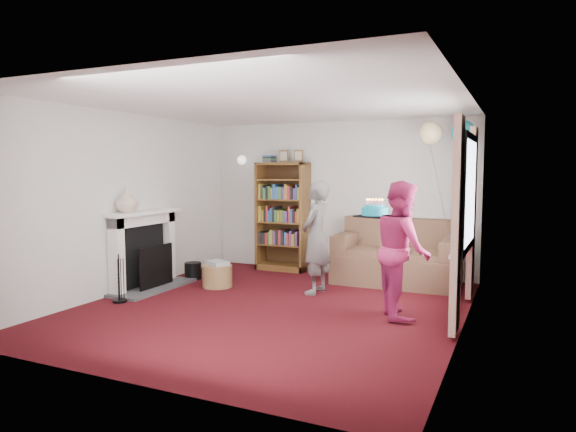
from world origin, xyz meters
The scene contains 16 objects.
ground centered at (0.00, 0.00, 0.00)m, with size 5.00×5.00×0.00m, color black.
wall_back centered at (0.00, 2.51, 1.25)m, with size 4.50×0.02×2.50m, color silver.
wall_left centered at (-2.26, 0.00, 1.25)m, with size 0.02×5.00×2.50m, color silver.
wall_right centered at (2.26, 0.00, 1.25)m, with size 0.02×5.00×2.50m, color silver.
ceiling centered at (0.00, 0.00, 2.50)m, with size 4.50×5.00×0.01m, color white.
fireplace centered at (-2.09, 0.19, 0.51)m, with size 0.55×1.80×1.12m.
window_bay centered at (2.21, 0.60, 1.20)m, with size 0.14×2.02×2.20m.
wall_sconce centered at (-1.75, 2.36, 1.88)m, with size 0.16×0.23×0.16m.
bookcase centered at (-0.91, 2.30, 0.90)m, with size 0.87×0.42×2.04m.
sofa centered at (1.11, 2.07, 0.36)m, with size 1.81×0.96×0.96m.
wicker_basket centered at (-1.22, 0.69, 0.18)m, with size 0.43×0.43×0.39m.
person_striped centered at (0.22, 0.94, 0.78)m, with size 0.57×0.37×1.56m, color black.
person_magenta centered at (1.55, 0.31, 0.79)m, with size 0.77×0.60×1.59m, color #AC2259.
birthday_cake centered at (1.14, 0.58, 1.20)m, with size 0.39×0.39×0.22m.
balloons centered at (1.80, 1.88, 2.22)m, with size 0.77×0.33×1.70m.
mantel_vase centered at (-2.12, -0.15, 1.29)m, with size 0.32×0.32×0.33m, color beige.
Camera 1 is at (2.79, -5.58, 1.71)m, focal length 32.00 mm.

